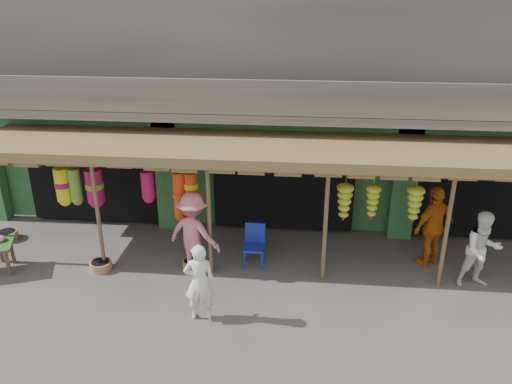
# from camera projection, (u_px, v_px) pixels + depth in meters

# --- Properties ---
(ground) EXTENTS (80.00, 80.00, 0.00)m
(ground) POSITION_uv_depth(u_px,v_px,m) (278.00, 271.00, 11.35)
(ground) COLOR #514C47
(ground) RESTS_ON ground
(building) EXTENTS (16.40, 6.80, 7.00)m
(building) POSITION_uv_depth(u_px,v_px,m) (290.00, 84.00, 14.54)
(building) COLOR gray
(building) RESTS_ON ground
(awning) EXTENTS (14.00, 2.70, 2.79)m
(awning) POSITION_uv_depth(u_px,v_px,m) (275.00, 153.00, 11.12)
(awning) COLOR brown
(awning) RESTS_ON ground
(blue_chair) EXTENTS (0.48, 0.49, 0.98)m
(blue_chair) POSITION_uv_depth(u_px,v_px,m) (255.00, 242.00, 11.49)
(blue_chair) COLOR #172A9A
(blue_chair) RESTS_ON ground
(basket_left) EXTENTS (0.66, 0.66, 0.22)m
(basket_left) POSITION_uv_depth(u_px,v_px,m) (7.00, 235.00, 12.77)
(basket_left) COLOR olive
(basket_left) RESTS_ON ground
(basket_mid) EXTENTS (0.59, 0.59, 0.19)m
(basket_mid) POSITION_uv_depth(u_px,v_px,m) (101.00, 266.00, 11.40)
(basket_mid) COLOR #946642
(basket_mid) RESTS_ON ground
(basket_right) EXTENTS (0.51, 0.51, 0.18)m
(basket_right) POSITION_uv_depth(u_px,v_px,m) (191.00, 264.00, 11.48)
(basket_right) COLOR olive
(basket_right) RESTS_ON ground
(person_front) EXTENTS (0.64, 0.46, 1.61)m
(person_front) POSITION_uv_depth(u_px,v_px,m) (200.00, 282.00, 9.48)
(person_front) COLOR white
(person_front) RESTS_ON ground
(person_right) EXTENTS (0.95, 0.80, 1.73)m
(person_right) POSITION_uv_depth(u_px,v_px,m) (482.00, 250.00, 10.50)
(person_right) COLOR white
(person_right) RESTS_ON ground
(person_vendor) EXTENTS (1.21, 1.03, 1.94)m
(person_vendor) POSITION_uv_depth(u_px,v_px,m) (434.00, 226.00, 11.31)
(person_vendor) COLOR #D26513
(person_vendor) RESTS_ON ground
(person_shopper) EXTENTS (1.41, 1.09, 1.93)m
(person_shopper) POSITION_uv_depth(u_px,v_px,m) (194.00, 233.00, 11.00)
(person_shopper) COLOR #D6717B
(person_shopper) RESTS_ON ground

